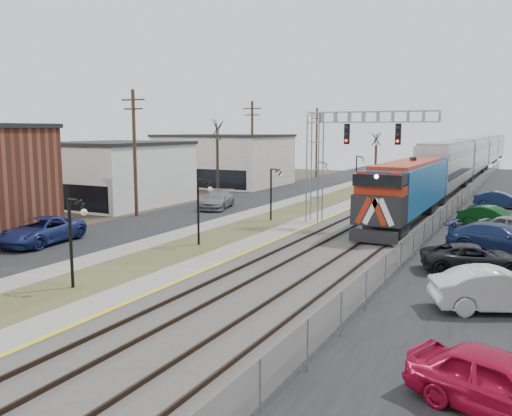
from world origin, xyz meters
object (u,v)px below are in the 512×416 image
Objects in this scene: signal_gantry at (338,148)px; car_lot_b at (499,291)px; train at (474,156)px; car_lot_a at (504,387)px.

signal_gantry reaches higher than car_lot_b.
car_lot_b is at bearing -83.63° from train.
signal_gantry reaches higher than car_lot_a.
train is at bearing 85.11° from signal_gantry.
train is 65.23m from car_lot_b.
car_lot_b is (11.52, -14.81, -4.77)m from signal_gantry.
car_lot_b is at bearing 24.04° from car_lot_a.
car_lot_a is 0.94× the size of car_lot_b.
train is 73.56m from car_lot_a.
signal_gantry is 1.92× the size of car_lot_a.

